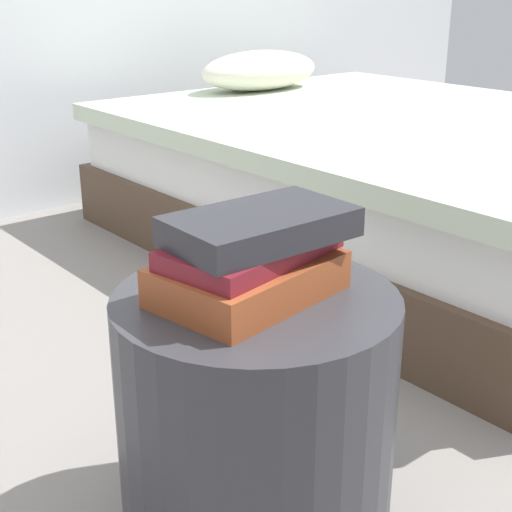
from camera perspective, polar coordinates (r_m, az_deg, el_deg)
bed at (r=2.67m, az=11.22°, el=5.74°), size 1.65×2.09×0.62m
side_table at (r=1.27m, az=-0.00°, el=-12.17°), size 0.46×0.46×0.43m
book_rust at (r=1.15m, az=-0.60°, el=-1.75°), size 0.30×0.22×0.06m
book_maroon at (r=1.14m, az=-0.40°, el=0.52°), size 0.29×0.19×0.03m
book_charcoal at (r=1.13m, az=0.39°, el=2.28°), size 0.29×0.19×0.05m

